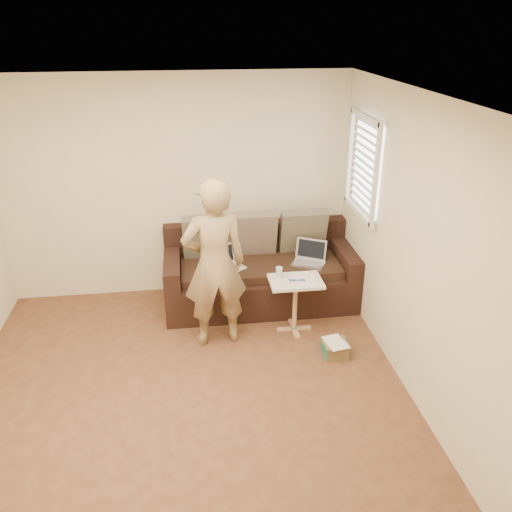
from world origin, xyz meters
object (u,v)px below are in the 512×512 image
object	(u,v)px
sofa	(260,270)
laptop_silver	(308,264)
person	(214,264)
striped_box	(335,349)
laptop_white	(229,269)
drinking_glass	(279,272)
side_table	(295,305)

from	to	relation	value
sofa	laptop_silver	distance (m)	0.57
laptop_silver	person	xyz separation A→B (m)	(-1.11, -0.62, 0.37)
laptop_silver	striped_box	world-z (taller)	laptop_silver
laptop_white	drinking_glass	bearing A→B (deg)	-75.88
striped_box	sofa	bearing A→B (deg)	116.55
sofa	laptop_white	size ratio (longest dim) A/B	6.45
side_table	drinking_glass	world-z (taller)	drinking_glass
sofa	drinking_glass	bearing A→B (deg)	-78.61
sofa	side_table	size ratio (longest dim) A/B	3.62
laptop_silver	person	bearing A→B (deg)	-121.86
sofa	striped_box	distance (m)	1.37
laptop_silver	striped_box	bearing A→B (deg)	-58.36
sofa	person	xyz separation A→B (m)	(-0.57, -0.74, 0.46)
person	striped_box	distance (m)	1.48
sofa	striped_box	world-z (taller)	sofa
striped_box	laptop_white	bearing A→B (deg)	132.54
laptop_silver	striped_box	xyz separation A→B (m)	(0.05, -1.06, -0.44)
drinking_glass	striped_box	xyz separation A→B (m)	(0.48, -0.61, -0.59)
striped_box	laptop_silver	bearing A→B (deg)	92.55
laptop_white	person	bearing A→B (deg)	-141.07
laptop_white	side_table	xyz separation A→B (m)	(0.66, -0.53, -0.22)
side_table	sofa	bearing A→B (deg)	113.10
laptop_white	drinking_glass	size ratio (longest dim) A/B	2.84
sofa	side_table	world-z (taller)	sofa
person	laptop_silver	bearing A→B (deg)	-157.69
sofa	laptop_silver	bearing A→B (deg)	-12.80
laptop_white	striped_box	xyz separation A→B (m)	(0.97, -1.05, -0.44)
drinking_glass	striped_box	bearing A→B (deg)	-51.86
sofa	person	distance (m)	1.04
laptop_silver	laptop_white	xyz separation A→B (m)	(-0.92, -0.01, 0.00)
laptop_white	striped_box	distance (m)	1.50
laptop_silver	side_table	world-z (taller)	laptop_silver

